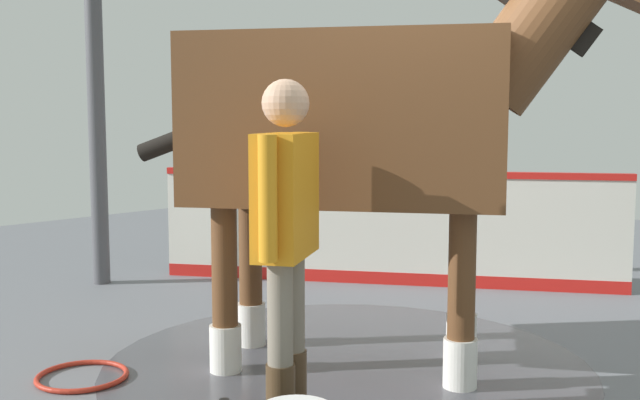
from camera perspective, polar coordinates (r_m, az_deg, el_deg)
ground_plane at (r=5.07m, az=6.27°, el=-12.14°), size 16.00×16.00×0.02m
wet_patch at (r=4.98m, az=2.03°, el=-12.30°), size 3.13×3.13×0.00m
barrier_wall at (r=7.18m, az=5.13°, el=-2.42°), size 3.80×2.37×1.09m
roof_post_far at (r=7.42m, az=-16.52°, el=5.00°), size 0.16×0.16×2.91m
horse at (r=4.70m, az=3.59°, el=5.92°), size 2.93×2.05×2.73m
handler at (r=3.82m, az=-2.58°, el=-1.97°), size 0.44×0.63×1.78m
hose_coil at (r=4.93m, az=-17.57°, el=-12.59°), size 0.56×0.56×0.03m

